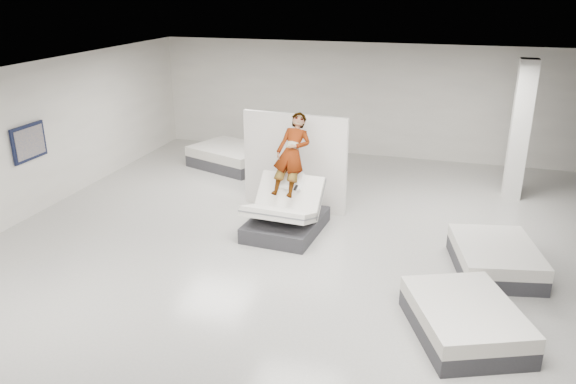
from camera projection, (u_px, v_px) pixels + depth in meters
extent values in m
plane|color=beige|center=(295.00, 259.00, 10.25)|extent=(14.00, 14.00, 0.00)
plane|color=#28282B|center=(295.00, 83.00, 9.13)|extent=(14.00, 14.00, 0.00)
cube|color=white|center=(362.00, 100.00, 15.97)|extent=(12.00, 0.04, 3.20)
cube|color=white|center=(9.00, 148.00, 11.30)|extent=(0.04, 14.00, 3.20)
cube|color=#35353A|center=(286.00, 224.00, 11.32)|extent=(1.45, 1.86, 0.31)
cube|color=white|center=(290.00, 195.00, 11.31)|extent=(1.37, 0.82, 0.80)
cube|color=slate|center=(290.00, 195.00, 11.31)|extent=(1.38, 0.70, 0.70)
cube|color=white|center=(279.00, 214.00, 10.84)|extent=(1.39, 0.99, 0.45)
cube|color=slate|center=(279.00, 214.00, 10.84)|extent=(1.40, 0.96, 0.30)
cube|color=white|center=(291.00, 180.00, 11.25)|extent=(0.51, 0.36, 0.35)
imported|color=slate|center=(292.00, 171.00, 11.21)|extent=(0.75, 1.74, 1.24)
cube|color=black|center=(296.00, 188.00, 10.91)|extent=(0.06, 0.15, 0.08)
cube|color=white|center=(294.00, 162.00, 12.20)|extent=(2.35, 0.30, 2.14)
cube|color=#35353A|center=(494.00, 263.00, 9.79)|extent=(1.65, 2.00, 0.26)
cube|color=white|center=(496.00, 251.00, 9.71)|extent=(1.65, 2.00, 0.22)
cube|color=#35353A|center=(464.00, 327.00, 7.98)|extent=(1.94, 2.18, 0.27)
cube|color=white|center=(466.00, 312.00, 7.90)|extent=(1.94, 2.18, 0.22)
cube|color=#35353A|center=(232.00, 161.00, 15.37)|extent=(2.44, 2.14, 0.30)
cube|color=white|center=(232.00, 151.00, 15.27)|extent=(2.44, 2.14, 0.25)
cube|color=silver|center=(520.00, 131.00, 12.66)|extent=(0.40, 0.40, 3.20)
cube|color=black|center=(29.00, 142.00, 11.73)|extent=(0.05, 0.95, 0.75)
cube|color=#9A8367|center=(30.00, 142.00, 11.72)|extent=(0.02, 0.82, 0.62)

